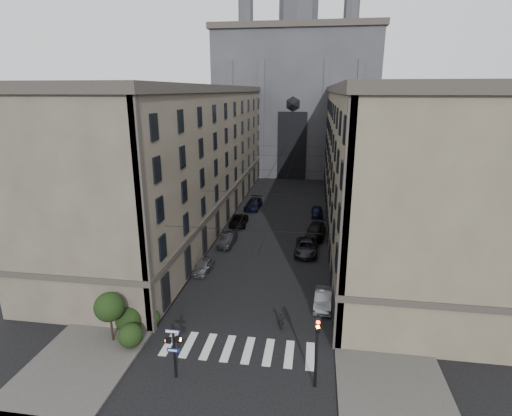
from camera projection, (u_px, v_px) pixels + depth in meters
The scene contains 20 objects.
ground at pixel (222, 399), 24.48m from camera, with size 260.00×260.00×0.00m, color black.
sidewalk_left at pixel (209, 216), 60.09m from camera, with size 7.00×80.00×0.15m, color #383533.
sidewalk_right at pixel (352, 222), 57.08m from camera, with size 7.00×80.00×0.15m, color #383533.
zebra_crossing at pixel (238, 349), 29.22m from camera, with size 11.00×3.20×0.01m, color beige.
building_left at pixel (187, 154), 57.88m from camera, with size 13.60×60.60×18.85m.
building_right at pixel (378, 158), 54.03m from camera, with size 13.60×60.60×18.85m.
gothic_tower at pixel (296, 92), 90.48m from camera, with size 35.00×23.00×58.00m.
pedestrian_signal_left at pixel (174, 347), 25.75m from camera, with size 1.02×0.38×4.00m.
traffic_light_right at pixel (317, 343), 24.56m from camera, with size 0.34×0.50×5.20m.
shrub_cluster at pixel (124, 318), 29.96m from camera, with size 3.90×4.40×3.90m.
tram_wires at pixel (279, 171), 56.20m from camera, with size 14.00×60.00×0.43m.
car_left_near at pixel (204, 266), 41.49m from camera, with size 1.55×3.85×1.31m, color slate.
car_left_midnear at pixel (228, 240), 48.53m from camera, with size 1.57×4.51×1.48m, color black.
car_left_midfar at pixel (239, 221), 55.71m from camera, with size 2.29×4.96×1.38m, color black.
car_left_far at pixel (254, 204), 63.57m from camera, with size 2.22×5.45×1.58m, color black.
car_right_near at pixel (323, 299), 34.86m from camera, with size 1.47×4.22×1.39m, color gray.
car_right_midnear at pixel (306, 247), 46.19m from camera, with size 2.53×5.48×1.52m, color black.
car_right_midfar at pixel (316, 231), 51.37m from camera, with size 2.27×5.59×1.62m, color black.
car_right_far at pixel (317, 212), 59.79m from camera, with size 1.70×4.21×1.44m, color black.
pedestrian at pixel (282, 320), 31.41m from camera, with size 0.59×0.38×1.61m, color black.
Camera 1 is at (5.05, -19.59, 18.23)m, focal length 28.00 mm.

